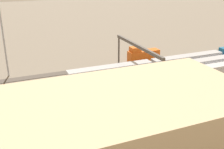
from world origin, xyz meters
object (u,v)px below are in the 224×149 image
object	(u,v)px
train_on_track_0	(143,55)
signal_gantry	(138,50)
train_on_track_4	(87,94)
light_mast_0	(0,13)
train_on_track_3	(92,84)
maintenance_shed	(62,142)
train_on_track_2	(181,62)

from	to	relation	value
train_on_track_0	signal_gantry	xyz separation A→B (m)	(7.25, 10.00, 5.26)
train_on_track_4	light_mast_0	size ratio (longest dim) A/B	3.58
train_on_track_4	train_on_track_3	world-z (taller)	train_on_track_3
light_mast_0	maintenance_shed	bearing A→B (deg)	95.97
train_on_track_4	light_mast_0	bearing A→B (deg)	-58.02
maintenance_shed	train_on_track_0	bearing A→B (deg)	-130.83
train_on_track_0	maintenance_shed	bearing A→B (deg)	49.17
train_on_track_3	light_mast_0	xyz separation A→B (m)	(17.71, -18.69, 15.00)
signal_gantry	maintenance_shed	size ratio (longest dim) A/B	0.44
train_on_track_3	train_on_track_4	bearing A→B (deg)	59.71
train_on_track_3	light_mast_0	size ratio (longest dim) A/B	5.20
train_on_track_4	signal_gantry	size ratio (longest dim) A/B	3.82
light_mast_0	maintenance_shed	size ratio (longest dim) A/B	0.47
train_on_track_4	light_mast_0	world-z (taller)	light_mast_0
train_on_track_0	signal_gantry	bearing A→B (deg)	54.07
train_on_track_3	train_on_track_0	distance (m)	26.42
train_on_track_2	train_on_track_3	bearing A→B (deg)	9.84
train_on_track_4	signal_gantry	distance (m)	20.80
train_on_track_4	signal_gantry	bearing A→B (deg)	-150.14
train_on_track_4	signal_gantry	xyz separation A→B (m)	(-17.42, -10.00, 5.40)
train_on_track_4	train_on_track_2	xyz separation A→B (m)	(-31.73, -10.00, 0.08)
train_on_track_2	maintenance_shed	xyz separation A→B (m)	(41.92, 30.34, 3.35)
maintenance_shed	train_on_track_4	bearing A→B (deg)	-116.60
train_on_track_4	train_on_track_0	world-z (taller)	train_on_track_0
train_on_track_2	train_on_track_0	world-z (taller)	train_on_track_0
train_on_track_2	train_on_track_3	world-z (taller)	same
train_on_track_0	light_mast_0	bearing A→B (deg)	-5.34
train_on_track_0	light_mast_0	distance (m)	42.34
train_on_track_3	signal_gantry	distance (m)	16.25
train_on_track_3	signal_gantry	size ratio (longest dim) A/B	5.56
train_on_track_4	train_on_track_2	world-z (taller)	train_on_track_2
train_on_track_3	maintenance_shed	bearing A→B (deg)	62.65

